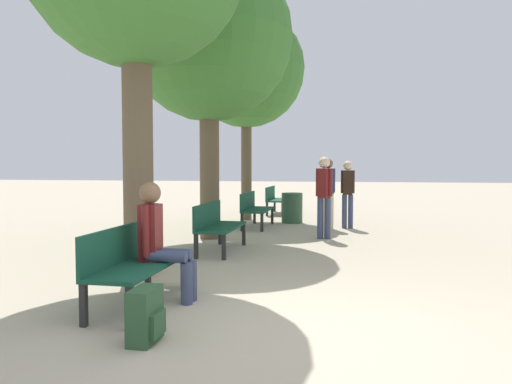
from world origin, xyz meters
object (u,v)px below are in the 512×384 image
bench_row_0 (131,260)px  pedestrian_near (328,189)px  tree_row_1 (209,39)px  bench_row_3 (275,198)px  pedestrian_mid (348,190)px  trash_bin (292,208)px  bench_row_2 (254,207)px  bench_row_1 (216,223)px  tree_row_2 (246,70)px  backpack (146,316)px  person_seated (161,238)px  pedestrian_far (324,192)px

bench_row_0 → pedestrian_near: pedestrian_near is taller
bench_row_0 → tree_row_1: bearing=96.4°
bench_row_3 → pedestrian_mid: 3.84m
pedestrian_mid → trash_bin: pedestrian_mid is taller
bench_row_2 → pedestrian_near: (1.73, 0.05, 0.45)m
bench_row_1 → tree_row_1: tree_row_1 is taller
bench_row_1 → pedestrian_mid: size_ratio=0.99×
bench_row_1 → tree_row_2: 6.15m
backpack → pedestrian_near: 7.88m
tree_row_1 → backpack: (1.12, -5.79, -3.75)m
bench_row_2 → person_seated: (0.24, -6.48, 0.20)m
bench_row_3 → person_seated: 9.84m
pedestrian_far → trash_bin: pedestrian_far is taller
tree_row_2 → pedestrian_near: 4.15m
bench_row_0 → tree_row_2: (-0.53, 8.35, 3.55)m
bench_row_1 → bench_row_3: bearing=90.0°
tree_row_1 → trash_bin: bearing=66.6°
bench_row_0 → bench_row_2: same height
bench_row_2 → tree_row_1: 4.02m
bench_row_0 → tree_row_2: bearing=93.7°
bench_row_3 → trash_bin: bearing=-71.0°
bench_row_2 → tree_row_2: size_ratio=0.28×
tree_row_1 → pedestrian_near: tree_row_1 is taller
tree_row_1 → pedestrian_far: size_ratio=3.45×
bench_row_1 → backpack: bench_row_1 is taller
person_seated → bench_row_0: bearing=-136.5°
pedestrian_mid → pedestrian_far: bearing=-104.4°
tree_row_2 → bench_row_0: bearing=-86.3°
bench_row_2 → bench_row_3: 3.35m
pedestrian_near → pedestrian_mid: 0.48m
backpack → pedestrian_mid: pedestrian_mid is taller
bench_row_0 → bench_row_2: bearing=90.0°
bench_row_0 → pedestrian_far: 5.47m
pedestrian_near → bench_row_2: bearing=-178.4°
bench_row_1 → pedestrian_far: (1.73, 1.82, 0.46)m
tree_row_1 → bench_row_1: bearing=-69.6°
bench_row_1 → person_seated: (0.24, -3.13, 0.20)m
bench_row_2 → bench_row_3: size_ratio=1.00×
pedestrian_far → person_seated: bearing=-106.8°
pedestrian_near → trash_bin: 1.52m
person_seated → pedestrian_near: pedestrian_near is taller
person_seated → trash_bin: person_seated is taller
pedestrian_mid → bench_row_0: bearing=-107.4°
bench_row_3 → pedestrian_near: bearing=-62.4°
bench_row_2 → trash_bin: bearing=54.8°
bench_row_0 → pedestrian_mid: (2.18, 6.94, 0.42)m
person_seated → pedestrian_near: bearing=77.1°
backpack → pedestrian_far: 6.32m
person_seated → trash_bin: (0.54, 7.58, -0.30)m
trash_bin → backpack: bearing=-91.2°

